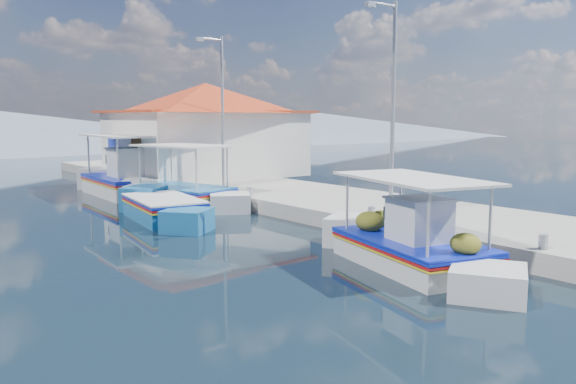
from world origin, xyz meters
TOP-DOWN VIEW (x-y plane):
  - ground at (0.00, 0.00)m, footprint 160.00×160.00m
  - quay at (5.90, 6.00)m, footprint 5.00×44.00m
  - bollards at (3.80, 5.25)m, footprint 0.20×17.20m
  - main_caique at (1.88, -0.92)m, footprint 3.11×6.53m
  - caique_green_canopy at (2.33, 10.26)m, footprint 3.06×6.58m
  - caique_blue_hull at (0.29, 7.90)m, footprint 2.43×6.11m
  - caique_far at (1.78, 14.40)m, footprint 2.66×8.13m
  - harbor_building at (6.20, 15.00)m, footprint 10.49×10.49m
  - lamp_post_near at (4.51, 2.00)m, footprint 1.21×0.14m
  - lamp_post_far at (4.51, 11.00)m, footprint 1.21×0.14m
  - mountain_ridge at (6.54, 56.00)m, footprint 171.40×96.00m

SIDE VIEW (x-z plane):
  - ground at x=0.00m, z-range 0.00..0.00m
  - quay at x=5.90m, z-range 0.00..0.50m
  - caique_blue_hull at x=0.29m, z-range -0.25..0.85m
  - caique_green_canopy at x=2.33m, z-range -0.89..1.65m
  - main_caique at x=1.88m, z-range -0.68..1.54m
  - caique_far at x=1.78m, z-range -0.90..1.95m
  - bollards at x=3.80m, z-range 0.50..0.80m
  - mountain_ridge at x=6.54m, z-range -0.71..4.79m
  - harbor_building at x=6.20m, z-range 0.58..4.98m
  - lamp_post_near at x=4.51m, z-range 0.85..6.85m
  - lamp_post_far at x=4.51m, z-range 0.85..6.85m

